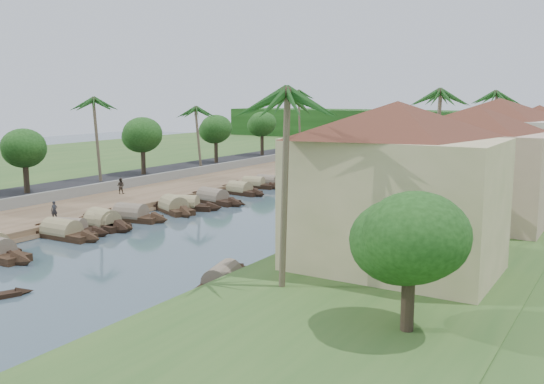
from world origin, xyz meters
The scene contains 44 objects.
ground centered at (0.00, 0.00, 0.00)m, with size 220.00×220.00×0.00m, color #3A4D58.
left_bank centered at (-16.00, 20.00, 0.40)m, with size 10.00×180.00×0.80m, color brown.
right_bank centered at (19.00, 20.00, 0.60)m, with size 16.00×180.00×1.20m, color #2F5421.
road centered at (-24.50, 20.00, 0.70)m, with size 8.00×180.00×1.40m, color black.
retaining_wall centered at (-20.20, 20.00, 1.35)m, with size 0.40×180.00×1.10m, color gray.
far_left_fill centered at (-51.00, 20.00, 0.68)m, with size 45.00×220.00×1.35m, color #2F5421.
treeline centered at (0.00, 100.00, 4.00)m, with size 120.00×14.00×8.00m.
bridge centered at (0.00, 72.00, 1.72)m, with size 28.00×4.00×2.40m.
building_near centered at (18.99, -2.00, 6.38)m, with size 14.85×14.85×10.20m.
building_mid centered at (19.99, 14.00, 6.13)m, with size 14.11×14.11×9.70m.
building_far centered at (18.99, 28.00, 6.38)m, with size 15.59×15.59×10.20m.
building_distant centered at (19.99, 48.00, 5.88)m, with size 12.62×12.62×9.20m.
sampan_2 centered at (-9.11, -3.71, 0.42)m, with size 8.94×2.23×2.32m.
sampan_3 centered at (-9.38, -2.75, 0.41)m, with size 7.89×4.01×2.11m.
sampan_4 centered at (-9.00, 0.51, 0.41)m, with size 7.53×2.31×2.12m.
sampan_5 centered at (-9.14, 0.82, 0.42)m, with size 8.30×3.41×2.54m.
sampan_6 centered at (-9.12, 4.34, 0.42)m, with size 8.43×3.35×2.43m.
sampan_7 centered at (-8.30, 11.19, 0.42)m, with size 8.36×4.51×2.21m.
sampan_8 centered at (-8.43, 9.65, 0.42)m, with size 8.21×5.32×2.50m.
sampan_9 centered at (-8.25, 16.00, 0.42)m, with size 9.73×3.60×2.39m.
sampan_10 centered at (-9.74, 23.41, 0.40)m, with size 6.41×1.87×1.81m.
sampan_11 centered at (-8.99, 22.28, 0.42)m, with size 7.96×2.53×2.24m.
sampan_12 centered at (-9.75, 29.86, 0.41)m, with size 8.07×1.71×1.96m.
sampan_13 centered at (-10.16, 27.15, 0.41)m, with size 7.72×2.92×2.09m.
sampan_14 centered at (9.96, -7.31, 0.41)m, with size 3.60×8.42×2.04m.
sampan_15 centered at (10.27, 5.84, 0.41)m, with size 4.34×7.50×2.04m.
sampan_16 centered at (10.13, 21.09, 0.41)m, with size 2.21×8.91×2.16m.
canoe_1 centered at (-9.46, 2.35, 0.10)m, with size 4.87×1.73×0.78m.
canoe_2 centered at (-7.05, 16.58, 0.10)m, with size 5.79×1.12×0.84m.
palm_0 centered at (15.00, -8.50, 11.67)m, with size 3.20×3.20×12.29m.
palm_1 centered at (16.00, 5.37, 9.08)m, with size 3.20×3.20×9.60m.
palm_2 centered at (15.00, 19.92, 11.78)m, with size 3.20×3.20×12.40m.
palm_3 centered at (16.00, 37.66, 11.67)m, with size 3.20×3.20×12.29m.
palm_5 centered at (-24.00, 14.42, 10.96)m, with size 3.20×3.20×11.34m.
palm_6 centered at (-22.00, 31.35, 9.65)m, with size 3.20×3.20×9.98m.
palm_7 centered at (14.00, 54.93, 10.00)m, with size 3.20×3.20×10.56m.
palm_8 centered at (-20.50, 58.22, 11.97)m, with size 3.20×3.20×12.40m.
tree_2 centered at (-24.00, 4.21, 6.05)m, with size 4.56×4.56×6.61m.
tree_3 centered at (-24.00, 21.99, 6.44)m, with size 5.11×5.11×7.22m.
tree_4 centered at (-24.00, 37.91, 6.39)m, with size 4.80×4.80×7.05m.
tree_5 centered at (-24.00, 51.13, 6.59)m, with size 4.65×4.65×7.19m.
tree_7 centered at (23.00, -11.03, 5.39)m, with size 4.77×4.77×6.21m.
person_near centered at (-12.56, -1.57, 1.62)m, with size 0.59×0.39×1.63m, color #25272D.
person_far centered at (-17.69, 11.58, 1.69)m, with size 0.86×0.67×1.77m, color #352D25.
Camera 1 is at (31.36, -36.54, 11.82)m, focal length 40.00 mm.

